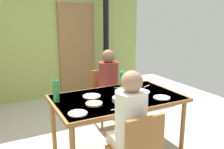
{
  "coord_description": "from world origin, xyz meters",
  "views": [
    {
      "loc": [
        -0.95,
        -2.36,
        1.66
      ],
      "look_at": [
        0.36,
        0.2,
        0.98
      ],
      "focal_mm": 37.51,
      "sensor_mm": 36.0,
      "label": 1
    }
  ],
  "objects_px": {
    "person_far_diner": "(109,78)",
    "dining_table": "(117,102)",
    "person_near_diner": "(130,117)",
    "water_bottle_green_near": "(56,90)",
    "water_bottle_green_far": "(123,81)",
    "chair_far_diner": "(105,94)",
    "serving_bowl_center": "(120,99)"
  },
  "relations": [
    {
      "from": "water_bottle_green_near",
      "to": "serving_bowl_center",
      "type": "distance_m",
      "value": 0.74
    },
    {
      "from": "chair_far_diner",
      "to": "water_bottle_green_far",
      "type": "distance_m",
      "value": 0.8
    },
    {
      "from": "person_near_diner",
      "to": "water_bottle_green_far",
      "type": "distance_m",
      "value": 0.91
    },
    {
      "from": "dining_table",
      "to": "chair_far_diner",
      "type": "xyz_separation_m",
      "value": [
        0.22,
        0.83,
        -0.17
      ]
    },
    {
      "from": "person_far_diner",
      "to": "water_bottle_green_far",
      "type": "bearing_deg",
      "value": 82.08
    },
    {
      "from": "dining_table",
      "to": "person_far_diner",
      "type": "xyz_separation_m",
      "value": [
        0.22,
        0.69,
        0.12
      ]
    },
    {
      "from": "person_near_diner",
      "to": "water_bottle_green_near",
      "type": "height_order",
      "value": "person_near_diner"
    },
    {
      "from": "chair_far_diner",
      "to": "water_bottle_green_far",
      "type": "xyz_separation_m",
      "value": [
        -0.08,
        -0.7,
        0.38
      ]
    },
    {
      "from": "water_bottle_green_near",
      "to": "person_far_diner",
      "type": "bearing_deg",
      "value": 29.42
    },
    {
      "from": "serving_bowl_center",
      "to": "person_near_diner",
      "type": "bearing_deg",
      "value": -108.46
    },
    {
      "from": "person_far_diner",
      "to": "dining_table",
      "type": "bearing_deg",
      "value": 72.19
    },
    {
      "from": "dining_table",
      "to": "chair_far_diner",
      "type": "relative_size",
      "value": 1.8
    },
    {
      "from": "person_far_diner",
      "to": "serving_bowl_center",
      "type": "height_order",
      "value": "person_far_diner"
    },
    {
      "from": "chair_far_diner",
      "to": "person_far_diner",
      "type": "bearing_deg",
      "value": 90.0
    },
    {
      "from": "chair_far_diner",
      "to": "person_near_diner",
      "type": "distance_m",
      "value": 1.61
    },
    {
      "from": "chair_far_diner",
      "to": "serving_bowl_center",
      "type": "relative_size",
      "value": 5.12
    },
    {
      "from": "serving_bowl_center",
      "to": "water_bottle_green_near",
      "type": "bearing_deg",
      "value": 153.07
    },
    {
      "from": "water_bottle_green_far",
      "to": "person_far_diner",
      "type": "bearing_deg",
      "value": 82.08
    },
    {
      "from": "dining_table",
      "to": "chair_far_diner",
      "type": "height_order",
      "value": "chair_far_diner"
    },
    {
      "from": "dining_table",
      "to": "chair_far_diner",
      "type": "distance_m",
      "value": 0.87
    },
    {
      "from": "person_near_diner",
      "to": "serving_bowl_center",
      "type": "bearing_deg",
      "value": 71.54
    },
    {
      "from": "person_near_diner",
      "to": "person_far_diner",
      "type": "bearing_deg",
      "value": 71.56
    },
    {
      "from": "serving_bowl_center",
      "to": "water_bottle_green_far",
      "type": "bearing_deg",
      "value": 54.97
    },
    {
      "from": "dining_table",
      "to": "serving_bowl_center",
      "type": "xyz_separation_m",
      "value": [
        -0.06,
        -0.17,
        0.09
      ]
    },
    {
      "from": "person_near_diner",
      "to": "water_bottle_green_far",
      "type": "bearing_deg",
      "value": 64.98
    },
    {
      "from": "chair_far_diner",
      "to": "person_far_diner",
      "type": "xyz_separation_m",
      "value": [
        -0.0,
        -0.14,
        0.28
      ]
    },
    {
      "from": "chair_far_diner",
      "to": "water_bottle_green_near",
      "type": "bearing_deg",
      "value": 35.37
    },
    {
      "from": "dining_table",
      "to": "person_near_diner",
      "type": "relative_size",
      "value": 2.04
    },
    {
      "from": "person_far_diner",
      "to": "serving_bowl_center",
      "type": "relative_size",
      "value": 4.53
    },
    {
      "from": "water_bottle_green_far",
      "to": "serving_bowl_center",
      "type": "bearing_deg",
      "value": -125.03
    },
    {
      "from": "chair_far_diner",
      "to": "serving_bowl_center",
      "type": "distance_m",
      "value": 1.07
    },
    {
      "from": "dining_table",
      "to": "chair_far_diner",
      "type": "bearing_deg",
      "value": 74.99
    }
  ]
}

